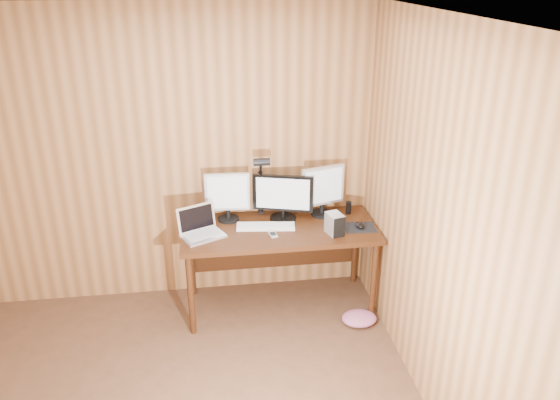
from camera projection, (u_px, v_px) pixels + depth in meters
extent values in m
plane|color=silver|center=(104.00, 29.00, 2.18)|extent=(4.00, 4.00, 0.00)
plane|color=#A46A3B|center=(161.00, 161.00, 4.49)|extent=(4.00, 0.00, 4.00)
plane|color=#A46A3B|center=(474.00, 269.00, 2.89)|extent=(0.00, 4.00, 4.00)
cube|color=#3A1C0C|center=(279.00, 230.00, 4.48)|extent=(1.60, 0.70, 0.04)
cube|color=#3A1C0C|center=(274.00, 242.00, 4.88)|extent=(1.48, 0.02, 0.51)
cylinder|color=#3A1C0C|center=(191.00, 295.00, 4.27)|extent=(0.05, 0.05, 0.71)
cylinder|color=#3A1C0C|center=(192.00, 259.00, 4.80)|extent=(0.05, 0.05, 0.71)
cylinder|color=#3A1C0C|center=(374.00, 281.00, 4.46)|extent=(0.05, 0.05, 0.71)
cylinder|color=#3A1C0C|center=(355.00, 248.00, 4.99)|extent=(0.05, 0.05, 0.71)
cylinder|color=black|center=(283.00, 218.00, 4.62)|extent=(0.22, 0.22, 0.02)
cylinder|color=black|center=(283.00, 214.00, 4.60)|extent=(0.03, 0.03, 0.06)
cube|color=black|center=(283.00, 193.00, 4.53)|extent=(0.49, 0.17, 0.31)
cube|color=silver|center=(283.00, 194.00, 4.51)|extent=(0.43, 0.13, 0.27)
cylinder|color=black|center=(228.00, 219.00, 4.60)|extent=(0.18, 0.18, 0.02)
cylinder|color=black|center=(228.00, 214.00, 4.58)|extent=(0.04, 0.04, 0.08)
cube|color=silver|center=(227.00, 192.00, 4.50)|extent=(0.37, 0.05, 0.32)
cube|color=silver|center=(227.00, 193.00, 4.49)|extent=(0.33, 0.02, 0.28)
cylinder|color=black|center=(322.00, 214.00, 4.70)|extent=(0.18, 0.18, 0.02)
cylinder|color=black|center=(322.00, 208.00, 4.68)|extent=(0.04, 0.04, 0.08)
cube|color=silver|center=(323.00, 186.00, 4.60)|extent=(0.38, 0.15, 0.34)
cube|color=silver|center=(324.00, 187.00, 4.58)|extent=(0.33, 0.10, 0.29)
cube|color=silver|center=(203.00, 236.00, 4.32)|extent=(0.38, 0.34, 0.02)
cube|color=silver|center=(196.00, 218.00, 4.36)|extent=(0.31, 0.18, 0.21)
cube|color=black|center=(196.00, 218.00, 4.36)|extent=(0.27, 0.15, 0.18)
cube|color=#B2B2B7|center=(203.00, 235.00, 4.31)|extent=(0.30, 0.24, 0.00)
cube|color=white|center=(266.00, 226.00, 4.47)|extent=(0.49, 0.20, 0.02)
cube|color=white|center=(266.00, 225.00, 4.47)|extent=(0.45, 0.17, 0.00)
cube|color=black|center=(360.00, 227.00, 4.47)|extent=(0.26, 0.22, 0.00)
ellipsoid|color=black|center=(360.00, 225.00, 4.46)|extent=(0.07, 0.12, 0.04)
cube|color=silver|center=(335.00, 224.00, 4.34)|extent=(0.15, 0.17, 0.17)
cube|color=black|center=(340.00, 228.00, 4.28)|extent=(0.10, 0.03, 0.17)
cube|color=silver|center=(273.00, 235.00, 4.35)|extent=(0.07, 0.12, 0.01)
cube|color=black|center=(273.00, 234.00, 4.34)|extent=(0.05, 0.07, 0.00)
cylinder|color=black|center=(348.00, 208.00, 4.71)|extent=(0.05, 0.05, 0.11)
cube|color=black|center=(261.00, 214.00, 4.74)|extent=(0.04, 0.05, 0.05)
cylinder|color=black|center=(261.00, 193.00, 4.66)|extent=(0.02, 0.02, 0.37)
sphere|color=black|center=(260.00, 173.00, 4.59)|extent=(0.04, 0.04, 0.04)
cylinder|color=black|center=(261.00, 167.00, 4.51)|extent=(0.02, 0.13, 0.15)
cylinder|color=black|center=(262.00, 162.00, 4.41)|extent=(0.13, 0.06, 0.06)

